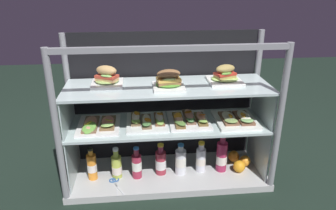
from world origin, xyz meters
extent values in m
cube|color=black|center=(0.00, 0.00, -0.01)|extent=(6.00, 6.00, 0.02)
cube|color=#B8BAB9|center=(0.00, 0.00, 0.02)|extent=(1.27, 0.44, 0.04)
cylinder|color=gray|center=(-0.61, -0.20, 0.46)|extent=(0.04, 0.04, 0.92)
cylinder|color=gray|center=(0.61, -0.20, 0.46)|extent=(0.04, 0.04, 0.92)
cylinder|color=gray|center=(-0.61, 0.20, 0.46)|extent=(0.04, 0.04, 0.92)
cylinder|color=gray|center=(0.61, 0.20, 0.46)|extent=(0.04, 0.04, 0.92)
cube|color=gray|center=(0.00, -0.20, 0.90)|extent=(1.23, 0.03, 0.03)
cube|color=black|center=(0.00, 0.21, 0.48)|extent=(1.19, 0.01, 0.88)
cube|color=silver|center=(-0.59, 0.00, 0.21)|extent=(0.01, 0.36, 0.34)
cube|color=silver|center=(0.59, 0.00, 0.21)|extent=(0.01, 0.36, 0.34)
cube|color=silver|center=(0.00, 0.00, 0.39)|extent=(1.21, 0.38, 0.01)
cube|color=silver|center=(-0.59, 0.00, 0.51)|extent=(0.01, 0.36, 0.23)
cube|color=silver|center=(0.59, 0.00, 0.51)|extent=(0.01, 0.36, 0.23)
cube|color=silver|center=(0.00, 0.00, 0.63)|extent=(1.21, 0.38, 0.01)
cube|color=white|center=(-0.35, 0.05, 0.64)|extent=(0.18, 0.18, 0.02)
ellipsoid|color=#8FB15D|center=(-0.35, 0.05, 0.66)|extent=(0.13, 0.11, 0.02)
cube|color=#DCAE6A|center=(-0.35, 0.05, 0.67)|extent=(0.14, 0.12, 0.02)
cube|color=#BD422F|center=(-0.35, 0.05, 0.69)|extent=(0.15, 0.12, 0.02)
ellipsoid|color=#89C763|center=(-0.35, 0.02, 0.70)|extent=(0.08, 0.06, 0.01)
ellipsoid|color=tan|center=(-0.35, 0.05, 0.73)|extent=(0.15, 0.12, 0.06)
cube|color=white|center=(0.00, -0.03, 0.64)|extent=(0.18, 0.18, 0.02)
ellipsoid|color=#549832|center=(0.00, -0.03, 0.66)|extent=(0.15, 0.13, 0.02)
cube|color=#96683F|center=(0.00, -0.03, 0.67)|extent=(0.14, 0.10, 0.02)
cube|color=#EFBC53|center=(0.00, -0.03, 0.69)|extent=(0.14, 0.10, 0.02)
ellipsoid|color=#9BBB67|center=(0.00, -0.07, 0.70)|extent=(0.08, 0.04, 0.02)
ellipsoid|color=brown|center=(0.00, -0.03, 0.72)|extent=(0.14, 0.10, 0.05)
cube|color=white|center=(0.35, 0.04, 0.64)|extent=(0.20, 0.20, 0.02)
ellipsoid|color=#9FC968|center=(0.35, 0.04, 0.66)|extent=(0.16, 0.14, 0.01)
cube|color=tan|center=(0.35, 0.04, 0.67)|extent=(0.14, 0.11, 0.02)
cube|color=red|center=(0.35, 0.04, 0.69)|extent=(0.14, 0.11, 0.01)
ellipsoid|color=#61953A|center=(0.35, 0.01, 0.70)|extent=(0.08, 0.05, 0.02)
ellipsoid|color=#9F8849|center=(0.35, 0.04, 0.72)|extent=(0.14, 0.11, 0.05)
cube|color=white|center=(-0.42, 0.00, 0.40)|extent=(0.25, 0.29, 0.01)
cube|color=brown|center=(-0.46, -0.01, 0.41)|extent=(0.09, 0.23, 0.01)
ellipsoid|color=#6CAA43|center=(-0.46, -0.08, 0.42)|extent=(0.10, 0.13, 0.04)
ellipsoid|color=#E29577|center=(-0.46, -0.01, 0.43)|extent=(0.07, 0.18, 0.02)
cylinder|color=yellow|center=(-0.47, -0.04, 0.44)|extent=(0.06, 0.06, 0.03)
cube|color=brown|center=(-0.36, 0.00, 0.41)|extent=(0.09, 0.19, 0.01)
ellipsoid|color=#A4CF69|center=(-0.36, -0.05, 0.43)|extent=(0.10, 0.11, 0.04)
ellipsoid|color=#F69986|center=(-0.36, 0.00, 0.43)|extent=(0.07, 0.15, 0.01)
cylinder|color=yellow|center=(-0.36, -0.01, 0.44)|extent=(0.06, 0.06, 0.02)
cube|color=white|center=(-0.13, 0.01, 0.40)|extent=(0.25, 0.29, 0.01)
cube|color=brown|center=(-0.20, 0.04, 0.41)|extent=(0.06, 0.19, 0.01)
ellipsoid|color=#A2CF57|center=(-0.20, -0.02, 0.43)|extent=(0.07, 0.10, 0.03)
ellipsoid|color=#F0DAC7|center=(-0.20, 0.04, 0.43)|extent=(0.05, 0.15, 0.02)
cylinder|color=orange|center=(-0.19, 0.06, 0.44)|extent=(0.04, 0.05, 0.02)
cube|color=brown|center=(-0.13, 0.00, 0.41)|extent=(0.06, 0.20, 0.01)
ellipsoid|color=#528445|center=(-0.13, -0.06, 0.42)|extent=(0.07, 0.11, 0.04)
ellipsoid|color=#F5E3C3|center=(-0.13, 0.00, 0.43)|extent=(0.05, 0.16, 0.01)
cylinder|color=orange|center=(-0.12, -0.02, 0.43)|extent=(0.04, 0.04, 0.02)
cube|color=brown|center=(-0.05, 0.02, 0.41)|extent=(0.06, 0.19, 0.01)
ellipsoid|color=#8AB74C|center=(-0.05, -0.03, 0.43)|extent=(0.06, 0.10, 0.02)
ellipsoid|color=silver|center=(-0.05, 0.02, 0.43)|extent=(0.05, 0.15, 0.02)
cylinder|color=orange|center=(-0.05, 0.04, 0.44)|extent=(0.05, 0.05, 0.01)
cube|color=white|center=(0.13, 0.02, 0.40)|extent=(0.25, 0.29, 0.01)
cube|color=brown|center=(0.07, -0.01, 0.41)|extent=(0.06, 0.22, 0.02)
ellipsoid|color=#638E40|center=(0.07, -0.07, 0.43)|extent=(0.08, 0.12, 0.03)
ellipsoid|color=#DF9B83|center=(0.07, -0.01, 0.43)|extent=(0.05, 0.18, 0.02)
cylinder|color=orange|center=(0.06, 0.00, 0.44)|extent=(0.06, 0.06, 0.03)
cube|color=brown|center=(0.14, 0.04, 0.41)|extent=(0.06, 0.21, 0.01)
ellipsoid|color=#4E8046|center=(0.14, -0.02, 0.42)|extent=(0.06, 0.11, 0.03)
ellipsoid|color=#F2A58F|center=(0.14, 0.04, 0.43)|extent=(0.05, 0.17, 0.02)
cylinder|color=orange|center=(0.13, 0.05, 0.44)|extent=(0.06, 0.06, 0.02)
cube|color=brown|center=(0.20, 0.00, 0.41)|extent=(0.06, 0.19, 0.01)
ellipsoid|color=#A0CE5A|center=(0.20, -0.06, 0.43)|extent=(0.07, 0.10, 0.04)
ellipsoid|color=#E59881|center=(0.20, 0.00, 0.43)|extent=(0.05, 0.15, 0.02)
cylinder|color=orange|center=(0.21, 0.00, 0.44)|extent=(0.04, 0.04, 0.02)
cube|color=white|center=(0.42, -0.01, 0.40)|extent=(0.25, 0.29, 0.02)
cube|color=brown|center=(0.37, -0.02, 0.42)|extent=(0.09, 0.19, 0.01)
ellipsoid|color=#8EAD5B|center=(0.37, -0.08, 0.43)|extent=(0.08, 0.10, 0.03)
ellipsoid|color=#F4E9C6|center=(0.37, -0.02, 0.43)|extent=(0.07, 0.15, 0.01)
cylinder|color=orange|center=(0.38, -0.04, 0.44)|extent=(0.04, 0.05, 0.02)
cube|color=brown|center=(0.47, -0.02, 0.42)|extent=(0.09, 0.20, 0.01)
ellipsoid|color=#8FC572|center=(0.47, -0.08, 0.43)|extent=(0.09, 0.11, 0.03)
ellipsoid|color=white|center=(0.47, -0.02, 0.43)|extent=(0.07, 0.16, 0.02)
cylinder|color=orange|center=(0.46, -0.04, 0.45)|extent=(0.06, 0.06, 0.03)
cylinder|color=orange|center=(-0.48, -0.03, 0.13)|extent=(0.06, 0.06, 0.17)
cylinder|color=silver|center=(-0.48, -0.03, 0.12)|extent=(0.06, 0.06, 0.05)
cylinder|color=orange|center=(-0.48, -0.03, 0.23)|extent=(0.03, 0.03, 0.04)
cylinder|color=black|center=(-0.48, -0.03, 0.25)|extent=(0.03, 0.03, 0.01)
cylinder|color=#BBCA4B|center=(-0.33, -0.02, 0.12)|extent=(0.06, 0.06, 0.14)
cylinder|color=#F3E1CD|center=(-0.33, -0.02, 0.10)|extent=(0.06, 0.06, 0.05)
cylinder|color=#B1CC4A|center=(-0.33, -0.02, 0.21)|extent=(0.03, 0.03, 0.05)
cylinder|color=white|center=(-0.33, -0.02, 0.24)|extent=(0.04, 0.04, 0.02)
cylinder|color=#A2273F|center=(-0.20, -0.04, 0.12)|extent=(0.06, 0.06, 0.15)
cylinder|color=white|center=(-0.20, -0.04, 0.13)|extent=(0.06, 0.06, 0.06)
cylinder|color=#9D2842|center=(-0.20, -0.04, 0.22)|extent=(0.03, 0.03, 0.05)
cylinder|color=#2B6BB9|center=(-0.20, -0.04, 0.25)|extent=(0.04, 0.04, 0.01)
cylinder|color=#9D2A39|center=(-0.05, -0.01, 0.12)|extent=(0.07, 0.07, 0.15)
cylinder|color=silver|center=(-0.05, -0.01, 0.11)|extent=(0.07, 0.07, 0.06)
cylinder|color=#912B49|center=(-0.05, -0.01, 0.22)|extent=(0.03, 0.03, 0.04)
cylinder|color=gold|center=(-0.05, -0.01, 0.25)|extent=(0.04, 0.04, 0.01)
cylinder|color=white|center=(0.08, -0.03, 0.13)|extent=(0.07, 0.07, 0.17)
cylinder|color=white|center=(0.08, -0.03, 0.13)|extent=(0.07, 0.07, 0.06)
cylinder|color=white|center=(0.08, -0.03, 0.23)|extent=(0.03, 0.03, 0.04)
cylinder|color=#2A72B7|center=(0.08, -0.03, 0.25)|extent=(0.04, 0.04, 0.01)
cylinder|color=white|center=(0.21, -0.01, 0.12)|extent=(0.06, 0.06, 0.16)
cylinder|color=white|center=(0.21, -0.01, 0.12)|extent=(0.06, 0.06, 0.05)
cylinder|color=white|center=(0.21, -0.01, 0.22)|extent=(0.04, 0.04, 0.04)
cylinder|color=gold|center=(0.21, -0.01, 0.25)|extent=(0.04, 0.04, 0.02)
cylinder|color=#A22449|center=(0.35, -0.01, 0.14)|extent=(0.07, 0.07, 0.20)
cylinder|color=silver|center=(0.35, -0.01, 0.12)|extent=(0.07, 0.07, 0.06)
cylinder|color=#A12649|center=(0.35, -0.01, 0.27)|extent=(0.03, 0.03, 0.05)
cylinder|color=silver|center=(0.35, -0.01, 0.29)|extent=(0.04, 0.04, 0.01)
sphere|color=orange|center=(0.46, -0.05, 0.08)|extent=(0.08, 0.08, 0.08)
sphere|color=orange|center=(0.46, 0.08, 0.08)|extent=(0.08, 0.08, 0.08)
sphere|color=orange|center=(0.52, 0.02, 0.08)|extent=(0.07, 0.07, 0.07)
cube|color=silver|center=(-0.31, -0.16, 0.05)|extent=(0.07, 0.11, 0.00)
torus|color=#2F5E99|center=(-0.36, -0.07, 0.05)|extent=(0.06, 0.06, 0.01)
cube|color=silver|center=(-0.33, -0.16, 0.05)|extent=(0.02, 0.12, 0.00)
torus|color=#2D5397|center=(-0.34, -0.06, 0.05)|extent=(0.05, 0.05, 0.01)
cylinder|color=silver|center=(-0.33, -0.12, 0.05)|extent=(0.01, 0.01, 0.01)
camera|label=1|loc=(-0.18, -1.77, 1.25)|focal=34.27mm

